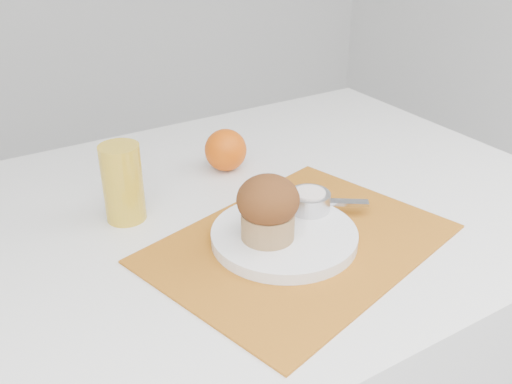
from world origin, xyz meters
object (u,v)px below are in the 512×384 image
orange (226,150)px  juice_glass (123,183)px  muffin (268,207)px  plate (284,236)px  table (227,378)px

orange → juice_glass: size_ratio=0.62×
orange → muffin: muffin is taller
plate → juice_glass: juice_glass is taller
orange → juice_glass: juice_glass is taller
juice_glass → orange: bearing=18.5°
plate → orange: bearing=79.6°
juice_glass → muffin: size_ratio=1.31×
plate → muffin: 0.06m
plate → muffin: (-0.03, -0.00, 0.06)m
plate → orange: (0.05, 0.27, 0.03)m
table → juice_glass: juice_glass is taller
table → juice_glass: (-0.14, 0.06, 0.44)m
juice_glass → plate: bearing=-47.9°
table → orange: size_ratio=15.30×
table → juice_glass: size_ratio=9.49×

